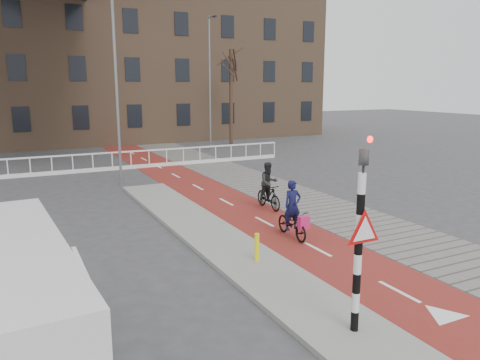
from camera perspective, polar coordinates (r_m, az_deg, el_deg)
name	(u,v)px	position (r m, az deg, el deg)	size (l,w,h in m)	color
ground	(316,288)	(10.87, 9.23, -12.82)	(120.00, 120.00, 0.00)	#38383A
bike_lane	(206,192)	(19.94, -4.11, -1.43)	(2.50, 60.00, 0.01)	maroon
sidewalk	(264,185)	(21.14, 2.92, -0.67)	(3.00, 60.00, 0.01)	slate
curb_island	(216,238)	(13.77, -3.00, -7.11)	(1.80, 16.00, 0.12)	gray
traffic_signal	(360,231)	(8.34, 14.44, -6.02)	(0.80, 0.80, 3.68)	black
bollard	(257,247)	(11.81, 2.07, -8.18)	(0.12, 0.12, 0.71)	yellow
cyclist_near	(292,219)	(13.93, 6.41, -4.70)	(0.66, 1.64, 1.71)	black
cyclist_far	(269,190)	(17.02, 3.50, -1.18)	(0.73, 1.58, 1.72)	black
railing	(31,171)	(25.33, -24.17, 1.05)	(28.00, 0.10, 0.99)	silver
townhouse_row	(40,40)	(40.23, -23.22, 15.38)	(46.00, 10.00, 15.90)	#7F6047
tree_right	(231,98)	(35.20, -1.10, 9.95)	(0.27, 0.27, 7.03)	#321F16
streetlight_near	(117,91)	(21.36, -14.80, 10.41)	(0.12, 0.12, 8.38)	slate
streetlight_right	(210,85)	(32.42, -3.71, 11.49)	(0.12, 0.12, 8.95)	slate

